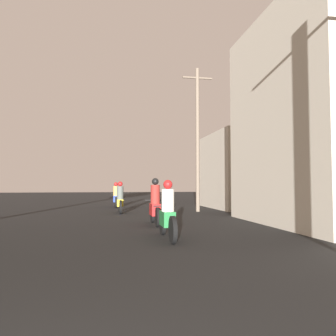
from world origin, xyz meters
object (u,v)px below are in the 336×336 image
object	(u,v)px
motorcycle_yellow	(120,200)
utility_pole_far	(198,136)
motorcycle_green	(167,215)
motorcycle_blue	(116,197)
building_right_far	(244,171)
building_right_near	(319,119)
motorcycle_red	(155,206)

from	to	relation	value
motorcycle_yellow	utility_pole_far	xyz separation A→B (m)	(3.98, 0.02, 3.29)
motorcycle_green	motorcycle_yellow	distance (m)	8.08
motorcycle_green	motorcycle_yellow	bearing A→B (deg)	102.38
motorcycle_blue	utility_pole_far	distance (m)	6.64
building_right_far	building_right_near	bearing A→B (deg)	-94.98
building_right_near	utility_pole_far	xyz separation A→B (m)	(-2.78, 6.05, 0.18)
motorcycle_green	building_right_near	bearing A→B (deg)	24.76
motorcycle_green	utility_pole_far	world-z (taller)	utility_pole_far
motorcycle_green	motorcycle_blue	xyz separation A→B (m)	(-1.05, 12.11, -0.00)
motorcycle_green	utility_pole_far	distance (m)	9.22
motorcycle_green	building_right_far	world-z (taller)	building_right_far
building_right_far	motorcycle_blue	bearing A→B (deg)	166.77
motorcycle_blue	utility_pole_far	size ratio (longest dim) A/B	0.28
motorcycle_yellow	building_right_far	xyz separation A→B (m)	(7.48, 2.29, 1.58)
motorcycle_blue	building_right_near	xyz separation A→B (m)	(6.88, -10.10, 3.12)
motorcycle_yellow	utility_pole_far	world-z (taller)	utility_pole_far
motorcycle_red	motorcycle_yellow	distance (m)	5.11
motorcycle_green	motorcycle_blue	size ratio (longest dim) A/B	1.02
motorcycle_yellow	motorcycle_red	bearing A→B (deg)	-78.01
motorcycle_blue	motorcycle_yellow	bearing A→B (deg)	-83.54
motorcycle_red	building_right_near	world-z (taller)	building_right_near
motorcycle_red	utility_pole_far	bearing A→B (deg)	66.19
building_right_near	utility_pole_far	size ratio (longest dim) A/B	1.00
motorcycle_green	motorcycle_blue	bearing A→B (deg)	100.74
motorcycle_red	motorcycle_yellow	bearing A→B (deg)	108.20
building_right_near	motorcycle_blue	bearing A→B (deg)	124.27
motorcycle_green	building_right_near	world-z (taller)	building_right_near
motorcycle_red	building_right_far	size ratio (longest dim) A/B	0.33
building_right_near	building_right_far	xyz separation A→B (m)	(0.72, 8.31, -1.52)
utility_pole_far	motorcycle_yellow	bearing A→B (deg)	-179.65
utility_pole_far	motorcycle_red	bearing A→B (deg)	-120.34
motorcycle_blue	building_right_far	world-z (taller)	building_right_far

